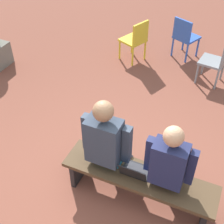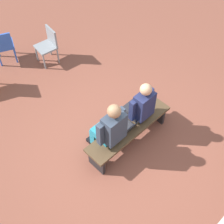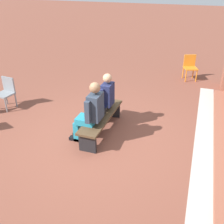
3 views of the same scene
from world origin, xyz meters
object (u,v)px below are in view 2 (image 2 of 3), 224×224
(bench, at_px, (129,130))
(person_student, at_px, (139,106))
(laptop, at_px, (128,128))
(plastic_chair_near_bench_left, at_px, (4,45))
(person_adult, at_px, (109,129))
(plastic_chair_foreground, at_px, (48,44))

(bench, bearing_deg, person_student, -167.97)
(laptop, xyz_separation_m, plastic_chair_near_bench_left, (0.32, -3.57, -0.02))
(bench, relative_size, laptop, 5.62)
(person_adult, xyz_separation_m, plastic_chair_near_bench_left, (-0.05, -3.49, -0.26))
(bench, relative_size, person_adult, 1.29)
(plastic_chair_foreground, height_order, plastic_chair_near_bench_left, same)
(person_student, relative_size, laptop, 4.16)
(person_student, distance_m, plastic_chair_near_bench_left, 3.56)
(plastic_chair_near_bench_left, bearing_deg, person_adult, 89.17)
(person_adult, bearing_deg, bench, 170.45)
(person_adult, bearing_deg, plastic_chair_foreground, -105.76)
(bench, bearing_deg, plastic_chair_near_bench_left, -84.07)
(person_adult, relative_size, plastic_chair_foreground, 1.67)
(plastic_chair_foreground, bearing_deg, plastic_chair_near_bench_left, -41.61)
(person_adult, xyz_separation_m, laptop, (-0.37, 0.08, -0.24))
(bench, distance_m, person_student, 0.48)
(person_student, xyz_separation_m, plastic_chair_near_bench_left, (0.68, -3.49, -0.23))
(plastic_chair_foreground, relative_size, plastic_chair_near_bench_left, 1.00)
(bench, height_order, person_student, person_student)
(bench, bearing_deg, plastic_chair_foreground, -97.43)
(person_student, bearing_deg, plastic_chair_foreground, -91.30)
(bench, xyz_separation_m, person_student, (-0.31, -0.07, 0.36))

